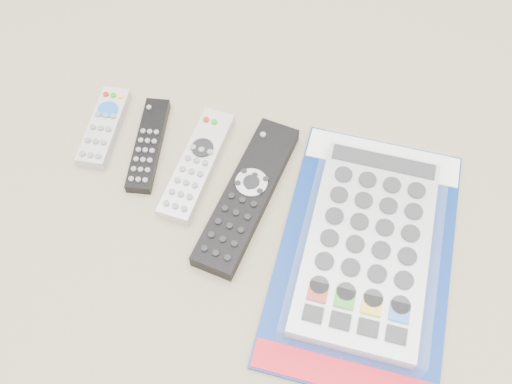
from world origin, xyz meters
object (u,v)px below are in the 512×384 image
(remote_silver_dvd, at_px, (197,165))
(jumbo_remote_packaged, at_px, (368,244))
(remote_small_grey, at_px, (104,127))
(remote_slim_black, at_px, (148,145))
(remote_large_black, at_px, (247,195))

(remote_silver_dvd, height_order, jumbo_remote_packaged, jumbo_remote_packaged)
(remote_small_grey, distance_m, remote_silver_dvd, 0.16)
(remote_slim_black, distance_m, remote_large_black, 0.17)
(remote_small_grey, height_order, remote_large_black, remote_large_black)
(remote_slim_black, distance_m, jumbo_remote_packaged, 0.35)
(remote_small_grey, xyz_separation_m, remote_large_black, (0.24, -0.06, 0.00))
(remote_slim_black, bearing_deg, remote_large_black, -25.18)
(remote_slim_black, height_order, remote_silver_dvd, remote_silver_dvd)
(remote_slim_black, height_order, remote_large_black, remote_large_black)
(remote_small_grey, bearing_deg, remote_slim_black, -15.08)
(remote_slim_black, bearing_deg, remote_small_grey, 160.99)
(remote_small_grey, height_order, remote_silver_dvd, same)
(remote_large_black, height_order, jumbo_remote_packaged, jumbo_remote_packaged)
(jumbo_remote_packaged, bearing_deg, remote_slim_black, 166.07)
(remote_silver_dvd, relative_size, jumbo_remote_packaged, 0.51)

